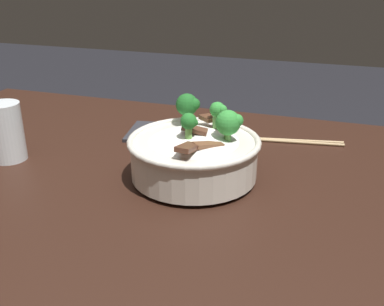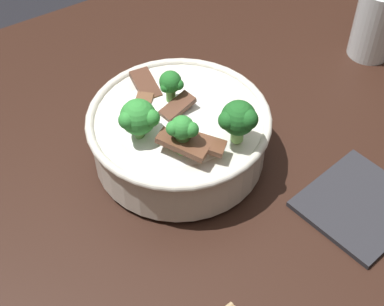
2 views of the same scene
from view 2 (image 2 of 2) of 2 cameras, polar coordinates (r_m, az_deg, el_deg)
The scene contains 4 objects.
dining_table at distance 0.98m, azimuth 4.35°, elevation -2.62°, with size 1.39×0.88×0.77m.
rice_bowl at distance 0.81m, azimuth -1.17°, elevation 2.02°, with size 0.25×0.25×0.15m.
drinking_glass at distance 1.04m, azimuth 17.30°, elevation 11.59°, with size 0.07×0.07×0.12m.
folded_napkin at distance 0.82m, azimuth 15.98°, elevation -4.86°, with size 0.14×0.13×0.01m, color #28282D.
Camera 2 is at (0.40, 0.49, 1.40)m, focal length 54.89 mm.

